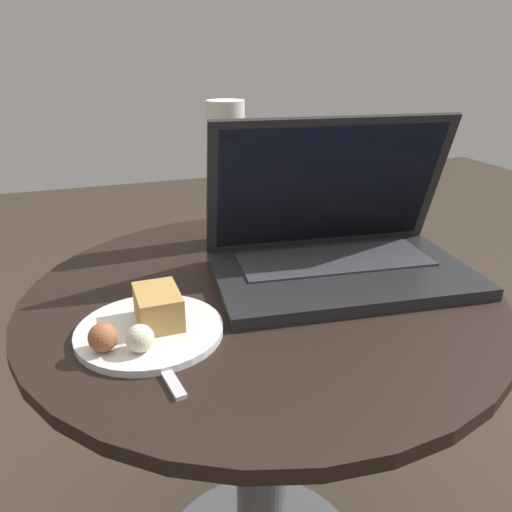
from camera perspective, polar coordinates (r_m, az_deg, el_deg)
The scene contains 5 objects.
table at distance 0.81m, azimuth 0.70°, elevation -14.78°, with size 0.67×0.67×0.57m.
laptop at distance 0.75m, azimuth 9.26°, elevation 1.42°, with size 0.39×0.27×0.23m.
beer_glass at distance 0.85m, azimuth -3.34°, elevation 9.26°, with size 0.06×0.06×0.24m.
snack_plate at distance 0.61m, azimuth -12.14°, elevation -7.62°, with size 0.18×0.18×0.05m.
fork at distance 0.58m, azimuth -11.73°, elevation -10.42°, with size 0.04×0.17×0.00m.
Camera 1 is at (-0.22, -0.60, 0.89)m, focal length 35.00 mm.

